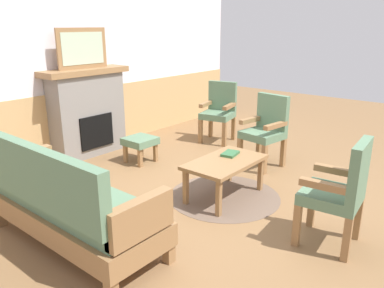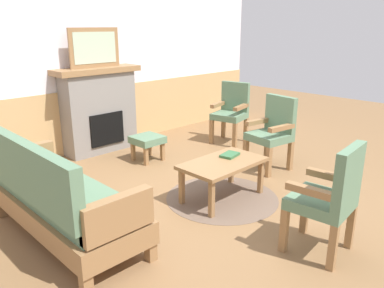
{
  "view_description": "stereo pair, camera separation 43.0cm",
  "coord_description": "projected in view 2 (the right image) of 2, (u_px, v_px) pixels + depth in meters",
  "views": [
    {
      "loc": [
        -3.28,
        -2.36,
        1.89
      ],
      "look_at": [
        0.0,
        0.35,
        0.55
      ],
      "focal_mm": 35.79,
      "sensor_mm": 36.0,
      "label": 1
    },
    {
      "loc": [
        -2.99,
        -2.67,
        1.89
      ],
      "look_at": [
        0.0,
        0.35,
        0.55
      ],
      "focal_mm": 35.79,
      "sensor_mm": 36.0,
      "label": 2
    }
  ],
  "objects": [
    {
      "name": "armchair_front_left",
      "position": [
        330.0,
        195.0,
        3.16
      ],
      "size": [
        0.52,
        0.52,
        0.98
      ],
      "color": "olive",
      "rests_on": "ground_plane"
    },
    {
      "name": "couch",
      "position": [
        60.0,
        198.0,
        3.42
      ],
      "size": [
        0.7,
        1.8,
        0.98
      ],
      "color": "olive",
      "rests_on": "ground_plane"
    },
    {
      "name": "fireplace",
      "position": [
        99.0,
        109.0,
        5.78
      ],
      "size": [
        1.3,
        0.44,
        1.28
      ],
      "color": "gray",
      "rests_on": "ground_plane"
    },
    {
      "name": "armchair_near_fireplace",
      "position": [
        273.0,
        130.0,
        5.11
      ],
      "size": [
        0.54,
        0.54,
        0.98
      ],
      "color": "olive",
      "rests_on": "ground_plane"
    },
    {
      "name": "wall_back",
      "position": [
        87.0,
        64.0,
        5.75
      ],
      "size": [
        7.2,
        0.14,
        2.7
      ],
      "color": "white",
      "rests_on": "ground_plane"
    },
    {
      "name": "framed_picture",
      "position": [
        95.0,
        48.0,
        5.51
      ],
      "size": [
        0.8,
        0.04,
        0.56
      ],
      "color": "olive",
      "rests_on": "fireplace"
    },
    {
      "name": "coffee_table",
      "position": [
        223.0,
        166.0,
        4.23
      ],
      "size": [
        0.96,
        0.56,
        0.44
      ],
      "color": "olive",
      "rests_on": "ground_plane"
    },
    {
      "name": "book_on_table",
      "position": [
        230.0,
        155.0,
        4.38
      ],
      "size": [
        0.25,
        0.19,
        0.03
      ],
      "primitive_type": "cube",
      "rotation": [
        0.0,
        0.0,
        0.19
      ],
      "color": "#33663D",
      "rests_on": "coffee_table"
    },
    {
      "name": "armchair_by_window_left",
      "position": [
        231.0,
        110.0,
        6.29
      ],
      "size": [
        0.58,
        0.58,
        0.98
      ],
      "color": "olive",
      "rests_on": "ground_plane"
    },
    {
      "name": "round_rug",
      "position": [
        222.0,
        198.0,
        4.34
      ],
      "size": [
        1.27,
        1.27,
        0.01
      ],
      "primitive_type": "cylinder",
      "color": "brown",
      "rests_on": "ground_plane"
    },
    {
      "name": "footstool",
      "position": [
        147.0,
        141.0,
        5.47
      ],
      "size": [
        0.4,
        0.4,
        0.36
      ],
      "color": "olive",
      "rests_on": "ground_plane"
    },
    {
      "name": "ground_plane",
      "position": [
        213.0,
        196.0,
        4.39
      ],
      "size": [
        14.0,
        14.0,
        0.0
      ],
      "primitive_type": "plane",
      "color": "olive"
    }
  ]
}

